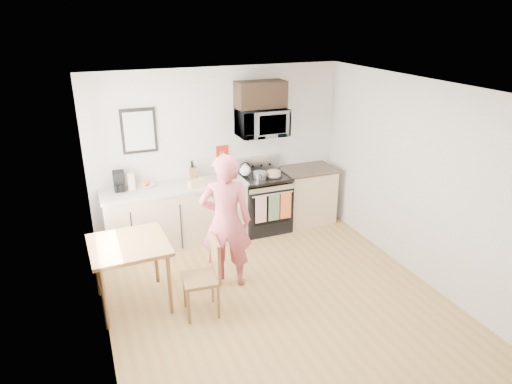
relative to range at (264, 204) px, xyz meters
name	(u,v)px	position (x,y,z in m)	size (l,w,h in m)	color
floor	(278,302)	(-0.63, -1.98, -0.44)	(4.60, 4.60, 0.00)	#A1743E
back_wall	(219,152)	(-0.63, 0.32, 0.86)	(4.00, 0.04, 2.60)	beige
front_wall	(418,327)	(-0.63, -4.28, 0.86)	(4.00, 0.04, 2.60)	beige
left_wall	(95,236)	(-2.63, -1.98, 0.86)	(0.04, 4.60, 2.60)	beige
right_wall	(422,183)	(1.37, -1.98, 0.86)	(0.04, 4.60, 2.60)	beige
ceiling	(283,90)	(-0.63, -1.98, 2.16)	(4.00, 4.60, 0.04)	silver
window	(91,185)	(-2.59, -1.18, 1.11)	(0.06, 1.40, 1.50)	white
cabinet_left	(176,216)	(-1.43, 0.02, 0.01)	(2.10, 0.60, 0.90)	#D9B38B
countertop_left	(174,187)	(-1.43, 0.02, 0.48)	(2.14, 0.64, 0.04)	beige
cabinet_right	(307,196)	(0.80, 0.02, 0.01)	(0.84, 0.60, 0.90)	#D9B38B
countertop_right	(308,169)	(0.80, 0.02, 0.48)	(0.88, 0.64, 0.04)	black
range	(264,204)	(0.00, 0.00, 0.00)	(0.76, 0.70, 1.16)	black
microwave	(262,122)	(0.00, 0.10, 1.32)	(0.76, 0.51, 0.42)	silver
upper_cabinet	(261,94)	(0.00, 0.15, 1.74)	(0.76, 0.35, 0.40)	black
wall_art	(139,131)	(-1.83, 0.30, 1.31)	(0.50, 0.04, 0.65)	black
wall_trivet	(222,152)	(-0.58, 0.31, 0.86)	(0.20, 0.02, 0.20)	#B41F0F
person	(226,222)	(-1.08, -1.33, 0.46)	(0.65, 0.43, 1.78)	#C33541
dining_table	(129,251)	(-2.28, -1.34, 0.30)	(0.89, 0.89, 0.83)	brown
chair	(211,266)	(-1.43, -1.84, 0.18)	(0.48, 0.44, 0.96)	brown
knife_block	(194,174)	(-1.09, 0.16, 0.61)	(0.10, 0.14, 0.21)	brown
utensil_crock	(222,165)	(-0.62, 0.24, 0.66)	(0.13, 0.13, 0.39)	#B41F0F
fruit_bowl	(147,185)	(-1.81, 0.13, 0.54)	(0.27, 0.27, 0.10)	white
milk_carton	(131,181)	(-2.03, 0.13, 0.63)	(0.10, 0.10, 0.25)	tan
coffee_maker	(119,182)	(-2.19, 0.14, 0.64)	(0.17, 0.24, 0.29)	black
bread_bag	(198,183)	(-1.10, -0.12, 0.56)	(0.29, 0.14, 0.11)	tan
cake	(274,174)	(0.13, -0.09, 0.53)	(0.27, 0.27, 0.09)	black
kettle	(245,170)	(-0.28, 0.11, 0.58)	(0.18, 0.18, 0.23)	white
pot	(260,175)	(-0.11, -0.10, 0.54)	(0.21, 0.35, 0.10)	silver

